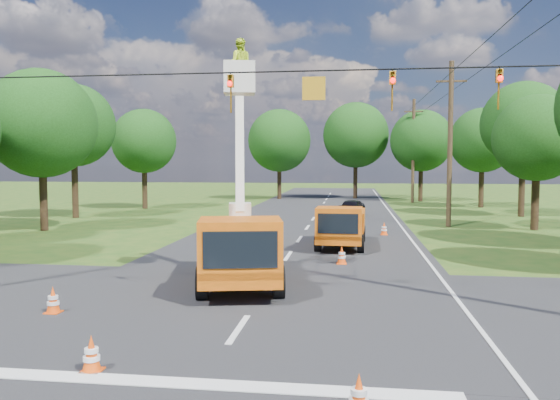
# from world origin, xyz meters

# --- Properties ---
(ground) EXTENTS (140.00, 140.00, 0.00)m
(ground) POSITION_xyz_m (0.00, 20.00, 0.00)
(ground) COLOR #234C16
(ground) RESTS_ON ground
(road_main) EXTENTS (12.00, 100.00, 0.06)m
(road_main) POSITION_xyz_m (0.00, 20.00, 0.00)
(road_main) COLOR black
(road_main) RESTS_ON ground
(road_cross) EXTENTS (56.00, 10.00, 0.07)m
(road_cross) POSITION_xyz_m (0.00, 2.00, 0.00)
(road_cross) COLOR black
(road_cross) RESTS_ON ground
(stop_bar) EXTENTS (9.00, 0.45, 0.02)m
(stop_bar) POSITION_xyz_m (0.00, -3.20, 0.00)
(stop_bar) COLOR silver
(stop_bar) RESTS_ON ground
(edge_line) EXTENTS (0.12, 90.00, 0.02)m
(edge_line) POSITION_xyz_m (5.60, 20.00, 0.00)
(edge_line) COLOR silver
(edge_line) RESTS_ON ground
(bucket_truck) EXTENTS (3.53, 6.60, 7.90)m
(bucket_truck) POSITION_xyz_m (-0.92, 4.71, 1.65)
(bucket_truck) COLOR #E05D0F
(bucket_truck) RESTS_ON ground
(second_truck) EXTENTS (2.31, 5.41, 1.99)m
(second_truck) POSITION_xyz_m (2.14, 12.93, 1.04)
(second_truck) COLOR #E05D0F
(second_truck) RESTS_ON ground
(ground_worker) EXTENTS (0.74, 0.70, 1.70)m
(ground_worker) POSITION_xyz_m (-1.27, 4.58, 0.85)
(ground_worker) COLOR orange
(ground_worker) RESTS_ON ground
(distant_car) EXTENTS (2.31, 4.06, 1.30)m
(distant_car) POSITION_xyz_m (2.58, 26.63, 0.65)
(distant_car) COLOR black
(distant_car) RESTS_ON ground
(traffic_cone_0) EXTENTS (0.38, 0.38, 0.71)m
(traffic_cone_0) POSITION_xyz_m (-2.20, -2.86, 0.36)
(traffic_cone_0) COLOR #FA4D0D
(traffic_cone_0) RESTS_ON ground
(traffic_cone_1) EXTENTS (0.38, 0.38, 0.71)m
(traffic_cone_1) POSITION_xyz_m (2.73, -4.07, 0.36)
(traffic_cone_1) COLOR #FA4D0D
(traffic_cone_1) RESTS_ON ground
(traffic_cone_2) EXTENTS (0.38, 0.38, 0.71)m
(traffic_cone_2) POSITION_xyz_m (2.24, 8.63, 0.36)
(traffic_cone_2) COLOR #FA4D0D
(traffic_cone_2) RESTS_ON ground
(traffic_cone_3) EXTENTS (0.38, 0.38, 0.71)m
(traffic_cone_3) POSITION_xyz_m (-5.07, 0.78, 0.36)
(traffic_cone_3) COLOR #FA4D0D
(traffic_cone_3) RESTS_ON ground
(traffic_cone_6) EXTENTS (0.38, 0.38, 0.71)m
(traffic_cone_6) POSITION_xyz_m (4.35, 17.35, 0.36)
(traffic_cone_6) COLOR #FA4D0D
(traffic_cone_6) RESTS_ON ground
(pole_right_mid) EXTENTS (1.80, 0.30, 10.00)m
(pole_right_mid) POSITION_xyz_m (8.50, 22.00, 5.11)
(pole_right_mid) COLOR #4C3823
(pole_right_mid) RESTS_ON ground
(pole_right_far) EXTENTS (1.80, 0.30, 10.00)m
(pole_right_far) POSITION_xyz_m (8.50, 42.00, 5.11)
(pole_right_far) COLOR #4C3823
(pole_right_far) RESTS_ON ground
(signal_span) EXTENTS (18.00, 0.29, 1.07)m
(signal_span) POSITION_xyz_m (2.23, 1.99, 5.88)
(signal_span) COLOR black
(signal_span) RESTS_ON ground
(tree_left_d) EXTENTS (6.20, 6.20, 9.24)m
(tree_left_d) POSITION_xyz_m (-15.00, 17.00, 6.12)
(tree_left_d) COLOR #382616
(tree_left_d) RESTS_ON ground
(tree_left_e) EXTENTS (5.80, 5.80, 9.41)m
(tree_left_e) POSITION_xyz_m (-16.80, 24.00, 6.49)
(tree_left_e) COLOR #382616
(tree_left_e) RESTS_ON ground
(tree_left_f) EXTENTS (5.40, 5.40, 8.40)m
(tree_left_f) POSITION_xyz_m (-14.80, 32.00, 5.69)
(tree_left_f) COLOR #382616
(tree_left_f) RESTS_ON ground
(tree_right_c) EXTENTS (5.00, 5.00, 7.83)m
(tree_right_c) POSITION_xyz_m (13.20, 21.00, 5.31)
(tree_right_c) COLOR #382616
(tree_right_c) RESTS_ON ground
(tree_right_d) EXTENTS (6.00, 6.00, 9.70)m
(tree_right_d) POSITION_xyz_m (14.80, 29.00, 6.68)
(tree_right_d) COLOR #382616
(tree_right_d) RESTS_ON ground
(tree_right_e) EXTENTS (5.60, 5.60, 8.63)m
(tree_right_e) POSITION_xyz_m (13.80, 37.00, 5.81)
(tree_right_e) COLOR #382616
(tree_right_e) RESTS_ON ground
(tree_far_a) EXTENTS (6.60, 6.60, 9.50)m
(tree_far_a) POSITION_xyz_m (-5.00, 45.00, 6.19)
(tree_far_a) COLOR #382616
(tree_far_a) RESTS_ON ground
(tree_far_b) EXTENTS (7.00, 7.00, 10.32)m
(tree_far_b) POSITION_xyz_m (3.00, 47.00, 6.81)
(tree_far_b) COLOR #382616
(tree_far_b) RESTS_ON ground
(tree_far_c) EXTENTS (6.20, 6.20, 9.18)m
(tree_far_c) POSITION_xyz_m (9.50, 44.00, 6.06)
(tree_far_c) COLOR #382616
(tree_far_c) RESTS_ON ground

